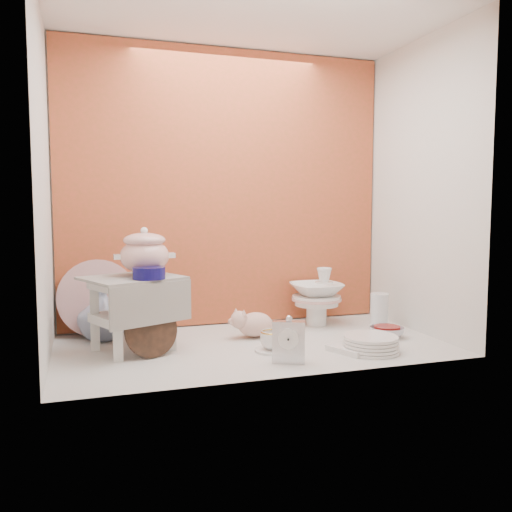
{
  "coord_description": "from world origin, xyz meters",
  "views": [
    {
      "loc": [
        -0.75,
        -2.36,
        0.65
      ],
      "look_at": [
        0.02,
        0.02,
        0.42
      ],
      "focal_mm": 37.6,
      "sensor_mm": 36.0,
      "label": 1
    }
  ],
  "objects_px": {
    "plush_pig": "(255,324)",
    "porcelain_tower": "(317,296)",
    "crystal_bowl": "(387,332)",
    "floral_platter": "(98,298)",
    "blue_white_vase": "(103,313)",
    "mantel_clock": "(289,340)",
    "step_stool": "(133,314)",
    "soup_tureen": "(145,251)",
    "dinner_plate_stack": "(371,344)",
    "gold_rim_teacup": "(272,340)"
  },
  "relations": [
    {
      "from": "dinner_plate_stack",
      "to": "plush_pig",
      "type": "bearing_deg",
      "value": 135.14
    },
    {
      "from": "blue_white_vase",
      "to": "plush_pig",
      "type": "distance_m",
      "value": 0.75
    },
    {
      "from": "blue_white_vase",
      "to": "crystal_bowl",
      "type": "relative_size",
      "value": 1.51
    },
    {
      "from": "crystal_bowl",
      "to": "porcelain_tower",
      "type": "distance_m",
      "value": 0.45
    },
    {
      "from": "floral_platter",
      "to": "gold_rim_teacup",
      "type": "distance_m",
      "value": 0.93
    },
    {
      "from": "step_stool",
      "to": "porcelain_tower",
      "type": "distance_m",
      "value": 1.03
    },
    {
      "from": "soup_tureen",
      "to": "crystal_bowl",
      "type": "xyz_separation_m",
      "value": [
        1.16,
        -0.18,
        -0.42
      ]
    },
    {
      "from": "floral_platter",
      "to": "blue_white_vase",
      "type": "relative_size",
      "value": 1.54
    },
    {
      "from": "floral_platter",
      "to": "crystal_bowl",
      "type": "height_order",
      "value": "floral_platter"
    },
    {
      "from": "porcelain_tower",
      "to": "crystal_bowl",
      "type": "bearing_deg",
      "value": -59.65
    },
    {
      "from": "dinner_plate_stack",
      "to": "crystal_bowl",
      "type": "height_order",
      "value": "dinner_plate_stack"
    },
    {
      "from": "mantel_clock",
      "to": "gold_rim_teacup",
      "type": "distance_m",
      "value": 0.19
    },
    {
      "from": "plush_pig",
      "to": "dinner_plate_stack",
      "type": "height_order",
      "value": "plush_pig"
    },
    {
      "from": "mantel_clock",
      "to": "gold_rim_teacup",
      "type": "xyz_separation_m",
      "value": [
        -0.01,
        0.19,
        -0.05
      ]
    },
    {
      "from": "porcelain_tower",
      "to": "blue_white_vase",
      "type": "bearing_deg",
      "value": 178.42
    },
    {
      "from": "mantel_clock",
      "to": "dinner_plate_stack",
      "type": "xyz_separation_m",
      "value": [
        0.41,
        0.05,
        -0.06
      ]
    },
    {
      "from": "soup_tureen",
      "to": "gold_rim_teacup",
      "type": "bearing_deg",
      "value": -25.09
    },
    {
      "from": "step_stool",
      "to": "plush_pig",
      "type": "bearing_deg",
      "value": -18.82
    },
    {
      "from": "soup_tureen",
      "to": "mantel_clock",
      "type": "bearing_deg",
      "value": -39.2
    },
    {
      "from": "step_stool",
      "to": "floral_platter",
      "type": "bearing_deg",
      "value": 89.12
    },
    {
      "from": "dinner_plate_stack",
      "to": "crystal_bowl",
      "type": "bearing_deg",
      "value": 44.6
    },
    {
      "from": "mantel_clock",
      "to": "dinner_plate_stack",
      "type": "height_order",
      "value": "mantel_clock"
    },
    {
      "from": "crystal_bowl",
      "to": "porcelain_tower",
      "type": "xyz_separation_m",
      "value": [
        -0.22,
        0.37,
        0.13
      ]
    },
    {
      "from": "mantel_clock",
      "to": "soup_tureen",
      "type": "bearing_deg",
      "value": 165.06
    },
    {
      "from": "floral_platter",
      "to": "blue_white_vase",
      "type": "bearing_deg",
      "value": -76.33
    },
    {
      "from": "step_stool",
      "to": "plush_pig",
      "type": "relative_size",
      "value": 1.73
    },
    {
      "from": "step_stool",
      "to": "blue_white_vase",
      "type": "relative_size",
      "value": 1.54
    },
    {
      "from": "crystal_bowl",
      "to": "mantel_clock",
      "type": "bearing_deg",
      "value": -157.83
    },
    {
      "from": "plush_pig",
      "to": "porcelain_tower",
      "type": "relative_size",
      "value": 0.72
    },
    {
      "from": "plush_pig",
      "to": "porcelain_tower",
      "type": "bearing_deg",
      "value": 41.16
    },
    {
      "from": "blue_white_vase",
      "to": "gold_rim_teacup",
      "type": "bearing_deg",
      "value": -33.13
    },
    {
      "from": "soup_tureen",
      "to": "porcelain_tower",
      "type": "distance_m",
      "value": 1.01
    },
    {
      "from": "mantel_clock",
      "to": "crystal_bowl",
      "type": "relative_size",
      "value": 1.16
    },
    {
      "from": "plush_pig",
      "to": "gold_rim_teacup",
      "type": "height_order",
      "value": "plush_pig"
    },
    {
      "from": "blue_white_vase",
      "to": "mantel_clock",
      "type": "relative_size",
      "value": 1.3
    },
    {
      "from": "blue_white_vase",
      "to": "plush_pig",
      "type": "bearing_deg",
      "value": -15.37
    },
    {
      "from": "step_stool",
      "to": "crystal_bowl",
      "type": "bearing_deg",
      "value": -30.83
    },
    {
      "from": "mantel_clock",
      "to": "dinner_plate_stack",
      "type": "bearing_deg",
      "value": 30.68
    },
    {
      "from": "plush_pig",
      "to": "gold_rim_teacup",
      "type": "bearing_deg",
      "value": -72.68
    },
    {
      "from": "floral_platter",
      "to": "blue_white_vase",
      "type": "distance_m",
      "value": 0.11
    },
    {
      "from": "floral_platter",
      "to": "plush_pig",
      "type": "distance_m",
      "value": 0.81
    },
    {
      "from": "crystal_bowl",
      "to": "porcelain_tower",
      "type": "relative_size",
      "value": 0.53
    },
    {
      "from": "dinner_plate_stack",
      "to": "porcelain_tower",
      "type": "distance_m",
      "value": 0.59
    },
    {
      "from": "plush_pig",
      "to": "porcelain_tower",
      "type": "distance_m",
      "value": 0.45
    },
    {
      "from": "floral_platter",
      "to": "dinner_plate_stack",
      "type": "xyz_separation_m",
      "value": [
        1.16,
        -0.7,
        -0.15
      ]
    },
    {
      "from": "gold_rim_teacup",
      "to": "crystal_bowl",
      "type": "relative_size",
      "value": 0.63
    },
    {
      "from": "step_stool",
      "to": "mantel_clock",
      "type": "bearing_deg",
      "value": -57.91
    },
    {
      "from": "step_stool",
      "to": "dinner_plate_stack",
      "type": "relative_size",
      "value": 1.54
    },
    {
      "from": "step_stool",
      "to": "porcelain_tower",
      "type": "height_order",
      "value": "step_stool"
    },
    {
      "from": "floral_platter",
      "to": "plush_pig",
      "type": "xyz_separation_m",
      "value": [
        0.74,
        -0.29,
        -0.12
      ]
    }
  ]
}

